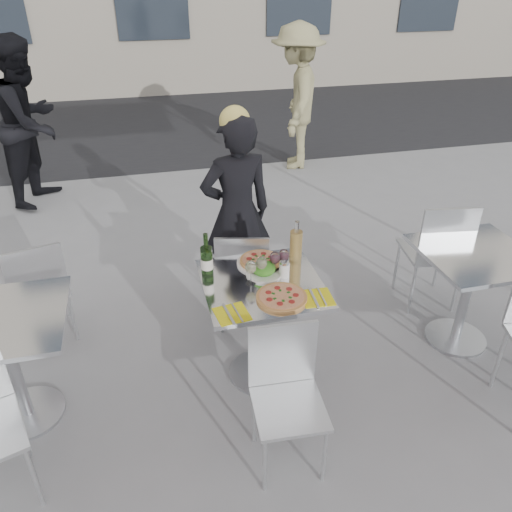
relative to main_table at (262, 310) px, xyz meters
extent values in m
plane|color=slate|center=(0.00, 0.00, -0.54)|extent=(80.00, 80.00, 0.00)
cube|color=black|center=(0.00, 6.50, -0.54)|extent=(24.00, 5.00, 0.00)
cylinder|color=#B7BABF|center=(0.00, 0.00, -0.53)|extent=(0.44, 0.44, 0.02)
cylinder|color=#B7BABF|center=(0.00, 0.00, -0.17)|extent=(0.07, 0.07, 0.72)
cube|color=silver|center=(0.00, 0.00, 0.20)|extent=(0.72, 0.72, 0.03)
cylinder|color=#B7BABF|center=(-1.50, 0.00, -0.53)|extent=(0.44, 0.44, 0.02)
cylinder|color=#B7BABF|center=(-1.50, 0.00, -0.17)|extent=(0.07, 0.07, 0.72)
cylinder|color=#B7BABF|center=(1.50, 0.00, -0.53)|extent=(0.44, 0.44, 0.02)
cylinder|color=#B7BABF|center=(1.50, 0.00, -0.17)|extent=(0.07, 0.07, 0.72)
cube|color=silver|center=(1.50, 0.00, 0.20)|extent=(0.72, 0.72, 0.03)
cylinder|color=silver|center=(0.21, 0.74, -0.34)|extent=(0.02, 0.02, 0.40)
cylinder|color=silver|center=(-0.10, 0.81, -0.34)|extent=(0.02, 0.02, 0.40)
cylinder|color=silver|center=(0.13, 0.42, -0.34)|extent=(0.02, 0.02, 0.40)
cylinder|color=silver|center=(-0.18, 0.50, -0.34)|extent=(0.02, 0.02, 0.40)
cube|color=silver|center=(0.02, 0.62, -0.13)|extent=(0.46, 0.46, 0.02)
cube|color=silver|center=(-0.03, 0.44, 0.09)|extent=(0.37, 0.11, 0.40)
cylinder|color=silver|center=(-0.20, -0.85, -0.34)|extent=(0.02, 0.02, 0.40)
cylinder|color=silver|center=(0.12, -0.87, -0.34)|extent=(0.02, 0.02, 0.40)
cylinder|color=silver|center=(-0.18, -0.53, -0.34)|extent=(0.02, 0.02, 0.40)
cylinder|color=silver|center=(0.14, -0.55, -0.34)|extent=(0.02, 0.02, 0.40)
cube|color=silver|center=(-0.03, -0.70, -0.13)|extent=(0.40, 0.40, 0.02)
cube|color=silver|center=(-0.02, -0.52, 0.08)|extent=(0.37, 0.05, 0.40)
cylinder|color=silver|center=(-1.33, 1.00, -0.34)|extent=(0.02, 0.02, 0.41)
cylinder|color=silver|center=(-1.64, 0.91, -0.34)|extent=(0.02, 0.02, 0.41)
cylinder|color=silver|center=(-1.25, 0.68, -0.34)|extent=(0.02, 0.02, 0.41)
cylinder|color=silver|center=(-1.56, 0.60, -0.34)|extent=(0.02, 0.02, 0.41)
cube|color=silver|center=(-1.45, 0.80, -0.12)|extent=(0.46, 0.46, 0.02)
cube|color=silver|center=(-1.40, 0.61, 0.09)|extent=(0.37, 0.12, 0.41)
cylinder|color=silver|center=(-1.34, -0.66, -0.32)|extent=(0.02, 0.02, 0.44)
cylinder|color=silver|center=(-1.46, -0.32, -0.32)|extent=(0.02, 0.02, 0.44)
cylinder|color=silver|center=(1.73, 0.68, -0.31)|extent=(0.02, 0.02, 0.45)
cylinder|color=silver|center=(1.37, 0.73, -0.31)|extent=(0.02, 0.02, 0.45)
cylinder|color=silver|center=(1.67, 0.32, -0.31)|extent=(0.02, 0.02, 0.45)
cylinder|color=silver|center=(1.31, 0.37, -0.31)|extent=(0.02, 0.02, 0.45)
cube|color=silver|center=(1.52, 0.53, -0.08)|extent=(0.48, 0.48, 0.03)
cube|color=silver|center=(1.49, 0.32, 0.17)|extent=(0.42, 0.09, 0.45)
cylinder|color=silver|center=(1.45, -0.48, -0.30)|extent=(0.03, 0.03, 0.48)
imported|color=black|center=(0.05, 0.95, 0.23)|extent=(0.60, 0.43, 1.54)
imported|color=black|center=(-1.74, 3.47, 0.37)|extent=(0.98, 1.08, 1.82)
imported|color=#938C5F|center=(1.46, 3.84, 0.38)|extent=(1.02, 1.34, 1.83)
cylinder|color=tan|center=(0.07, -0.20, 0.22)|extent=(0.30, 0.30, 0.02)
cylinder|color=beige|center=(0.07, -0.19, 0.23)|extent=(0.26, 0.26, 0.00)
cylinder|color=white|center=(0.05, 0.21, 0.22)|extent=(0.31, 0.31, 0.01)
cylinder|color=tan|center=(0.05, 0.22, 0.23)|extent=(0.27, 0.27, 0.02)
cylinder|color=beige|center=(0.05, 0.21, 0.24)|extent=(0.23, 0.23, 0.00)
cylinder|color=white|center=(0.03, 0.08, 0.22)|extent=(0.22, 0.22, 0.01)
ellipsoid|color=#1F701C|center=(0.03, 0.08, 0.26)|extent=(0.15, 0.15, 0.08)
sphere|color=#B21914|center=(0.07, 0.10, 0.27)|extent=(0.03, 0.03, 0.03)
cylinder|color=#274B1C|center=(-0.31, 0.15, 0.31)|extent=(0.07, 0.07, 0.20)
cone|color=#274B1C|center=(-0.31, 0.15, 0.41)|extent=(0.07, 0.07, 0.03)
cylinder|color=#274B1C|center=(-0.31, 0.15, 0.46)|extent=(0.03, 0.03, 0.10)
cylinder|color=silver|center=(-0.31, 0.15, 0.30)|extent=(0.07, 0.08, 0.07)
cylinder|color=#DBB45D|center=(0.27, 0.19, 0.32)|extent=(0.08, 0.08, 0.22)
cylinder|color=white|center=(0.27, 0.19, 0.46)|extent=(0.03, 0.03, 0.08)
cylinder|color=white|center=(0.15, 0.03, 0.26)|extent=(0.06, 0.06, 0.09)
cylinder|color=silver|center=(0.15, 0.03, 0.31)|extent=(0.06, 0.06, 0.02)
cylinder|color=white|center=(-0.07, 0.01, 0.21)|extent=(0.06, 0.06, 0.00)
cylinder|color=white|center=(-0.07, 0.01, 0.26)|extent=(0.01, 0.01, 0.09)
ellipsoid|color=white|center=(-0.07, 0.01, 0.33)|extent=(0.07, 0.07, 0.08)
ellipsoid|color=#F9F3AF|center=(-0.07, 0.01, 0.32)|extent=(0.05, 0.05, 0.05)
cylinder|color=white|center=(0.01, 0.04, 0.21)|extent=(0.06, 0.06, 0.00)
cylinder|color=white|center=(0.01, 0.04, 0.26)|extent=(0.01, 0.01, 0.09)
ellipsoid|color=white|center=(0.01, 0.04, 0.33)|extent=(0.07, 0.07, 0.08)
ellipsoid|color=#F9F3AF|center=(0.01, 0.04, 0.32)|extent=(0.05, 0.05, 0.05)
cylinder|color=white|center=(0.10, 0.08, 0.21)|extent=(0.06, 0.06, 0.00)
cylinder|color=white|center=(0.10, 0.08, 0.26)|extent=(0.01, 0.01, 0.09)
ellipsoid|color=white|center=(0.10, 0.08, 0.33)|extent=(0.07, 0.07, 0.08)
ellipsoid|color=#490A1B|center=(0.10, 0.08, 0.32)|extent=(0.05, 0.05, 0.05)
cylinder|color=white|center=(0.16, 0.09, 0.21)|extent=(0.06, 0.06, 0.00)
cylinder|color=white|center=(0.16, 0.09, 0.26)|extent=(0.01, 0.01, 0.09)
ellipsoid|color=white|center=(0.16, 0.09, 0.33)|extent=(0.07, 0.07, 0.08)
ellipsoid|color=#490A1B|center=(0.16, 0.09, 0.32)|extent=(0.05, 0.05, 0.05)
cube|color=yellow|center=(-0.24, -0.27, 0.21)|extent=(0.20, 0.20, 0.00)
cube|color=#B7BABF|center=(-0.26, -0.27, 0.22)|extent=(0.04, 0.20, 0.00)
cube|color=#B7BABF|center=(-0.21, -0.27, 0.22)|extent=(0.03, 0.18, 0.00)
cube|color=yellow|center=(0.27, -0.24, 0.21)|extent=(0.19, 0.19, 0.00)
cube|color=#B7BABF|center=(0.25, -0.24, 0.22)|extent=(0.03, 0.20, 0.00)
cube|color=#B7BABF|center=(0.30, -0.24, 0.22)|extent=(0.02, 0.18, 0.00)
camera|label=1|loc=(-0.65, -2.46, 1.90)|focal=35.00mm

